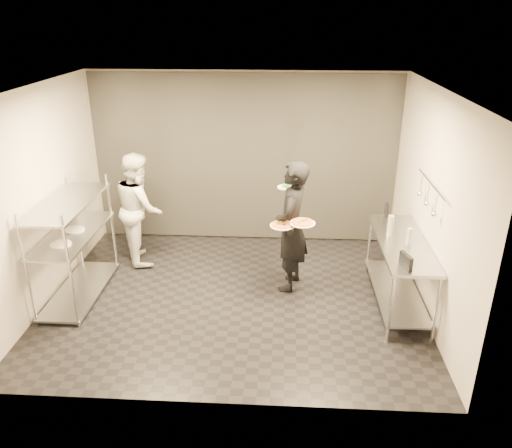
# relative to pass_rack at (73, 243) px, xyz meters

# --- Properties ---
(room_shell) EXTENTS (5.00, 4.00, 2.80)m
(room_shell) POSITION_rel_pass_rack_xyz_m (2.15, 1.18, 0.63)
(room_shell) COLOR black
(room_shell) RESTS_ON ground
(pass_rack) EXTENTS (0.60, 1.60, 1.50)m
(pass_rack) POSITION_rel_pass_rack_xyz_m (0.00, 0.00, 0.00)
(pass_rack) COLOR silver
(pass_rack) RESTS_ON ground
(prep_counter) EXTENTS (0.60, 1.80, 0.92)m
(prep_counter) POSITION_rel_pass_rack_xyz_m (4.33, 0.00, -0.14)
(prep_counter) COLOR silver
(prep_counter) RESTS_ON ground
(utensil_rail) EXTENTS (0.07, 1.20, 0.31)m
(utensil_rail) POSITION_rel_pass_rack_xyz_m (4.58, 0.00, 0.78)
(utensil_rail) COLOR silver
(utensil_rail) RESTS_ON room_shell
(waiter) EXTENTS (0.58, 0.76, 1.84)m
(waiter) POSITION_rel_pass_rack_xyz_m (2.91, 0.37, 0.15)
(waiter) COLOR black
(waiter) RESTS_ON ground
(chef) EXTENTS (0.93, 1.03, 1.72)m
(chef) POSITION_rel_pass_rack_xyz_m (0.60, 1.10, 0.09)
(chef) COLOR silver
(chef) RESTS_ON ground
(pizza_plate_near) EXTENTS (0.33, 0.33, 0.05)m
(pizza_plate_near) POSITION_rel_pass_rack_xyz_m (2.79, 0.14, 0.28)
(pizza_plate_near) COLOR white
(pizza_plate_near) RESTS_ON waiter
(pizza_plate_far) EXTENTS (0.33, 0.33, 0.05)m
(pizza_plate_far) POSITION_rel_pass_rack_xyz_m (3.05, 0.12, 0.33)
(pizza_plate_far) COLOR white
(pizza_plate_far) RESTS_ON waiter
(salad_plate) EXTENTS (0.25, 0.25, 0.07)m
(salad_plate) POSITION_rel_pass_rack_xyz_m (2.83, 0.72, 0.62)
(salad_plate) COLOR white
(salad_plate) RESTS_ON waiter
(pos_monitor) EXTENTS (0.11, 0.24, 0.17)m
(pos_monitor) POSITION_rel_pass_rack_xyz_m (4.21, -0.72, 0.24)
(pos_monitor) COLOR black
(pos_monitor) RESTS_ON prep_counter
(bottle_green) EXTENTS (0.08, 0.08, 0.28)m
(bottle_green) POSITION_rel_pass_rack_xyz_m (4.20, 0.18, 0.29)
(bottle_green) COLOR gray
(bottle_green) RESTS_ON prep_counter
(bottle_clear) EXTENTS (0.06, 0.06, 0.21)m
(bottle_clear) POSITION_rel_pass_rack_xyz_m (4.39, -0.07, 0.26)
(bottle_clear) COLOR gray
(bottle_clear) RESTS_ON prep_counter
(bottle_dark) EXTENTS (0.06, 0.06, 0.21)m
(bottle_dark) POSITION_rel_pass_rack_xyz_m (4.26, 0.80, 0.26)
(bottle_dark) COLOR black
(bottle_dark) RESTS_ON prep_counter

